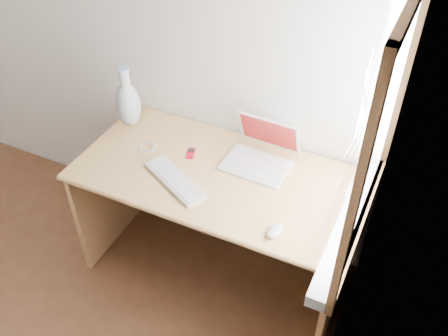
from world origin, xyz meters
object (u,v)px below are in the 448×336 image
at_px(laptop, 259,154).
at_px(vase, 128,103).
at_px(external_keyboard, 175,179).
at_px(desk, 224,194).

bearing_deg(laptop, vase, -177.46).
xyz_separation_m(external_keyboard, vase, (-0.47, 0.31, 0.13)).
height_order(desk, laptop, laptop).
relative_size(desk, laptop, 4.20).
relative_size(laptop, external_keyboard, 0.84).
bearing_deg(desk, external_keyboard, -125.19).
height_order(desk, vase, vase).
bearing_deg(vase, desk, -7.79).
relative_size(external_keyboard, vase, 1.13).
xyz_separation_m(desk, external_keyboard, (-0.16, -0.23, 0.23)).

